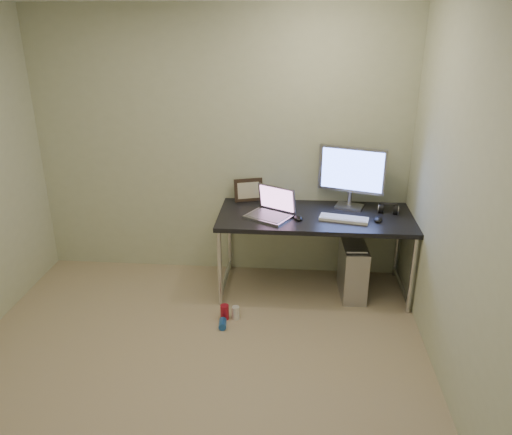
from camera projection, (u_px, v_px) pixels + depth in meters
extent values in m
plane|color=tan|center=(188.00, 383.00, 3.49)|extent=(3.50, 3.50, 0.00)
cube|color=beige|center=(220.00, 147.00, 4.64)|extent=(3.50, 0.02, 2.50)
cube|color=beige|center=(475.00, 227.00, 2.89)|extent=(0.02, 3.50, 2.50)
cube|color=black|center=(315.00, 217.00, 4.42)|extent=(1.71, 0.75, 0.04)
cylinder|color=silver|center=(220.00, 269.00, 4.31)|extent=(0.04, 0.04, 0.71)
cylinder|color=silver|center=(230.00, 237.00, 4.93)|extent=(0.04, 0.04, 0.71)
cylinder|color=silver|center=(412.00, 276.00, 4.19)|extent=(0.04, 0.04, 0.71)
cylinder|color=silver|center=(398.00, 243.00, 4.81)|extent=(0.04, 0.04, 0.71)
cylinder|color=silver|center=(226.00, 278.00, 4.73)|extent=(0.04, 0.67, 0.04)
cylinder|color=silver|center=(401.00, 285.00, 4.60)|extent=(0.04, 0.67, 0.04)
cube|color=#A3A2A7|center=(353.00, 269.00, 4.53)|extent=(0.23, 0.49, 0.50)
cylinder|color=#A8A7AE|center=(357.00, 252.00, 4.24)|extent=(0.18, 0.03, 0.02)
cylinder|color=#A8A7AE|center=(353.00, 234.00, 4.61)|extent=(0.18, 0.03, 0.02)
cylinder|color=black|center=(345.00, 237.00, 4.82)|extent=(0.01, 0.16, 0.69)
cylinder|color=black|center=(354.00, 240.00, 4.80)|extent=(0.02, 0.11, 0.71)
cylinder|color=#AB1427|center=(225.00, 312.00, 4.21)|extent=(0.08, 0.08, 0.13)
cylinder|color=white|center=(236.00, 313.00, 4.21)|extent=(0.08, 0.08, 0.12)
cylinder|color=#1E55AA|center=(223.00, 324.00, 4.11)|extent=(0.07, 0.12, 0.06)
cube|color=#A8A7AE|center=(268.00, 217.00, 4.34)|extent=(0.45, 0.41, 0.02)
cube|color=slate|center=(268.00, 216.00, 4.34)|extent=(0.39, 0.35, 0.00)
cube|color=gray|center=(277.00, 198.00, 4.41)|extent=(0.35, 0.22, 0.24)
cube|color=#764A70|center=(277.00, 199.00, 4.40)|extent=(0.31, 0.20, 0.20)
cube|color=#A8A7AE|center=(349.00, 206.00, 4.59)|extent=(0.28, 0.24, 0.02)
cylinder|color=#A8A7AE|center=(350.00, 198.00, 4.58)|extent=(0.04, 0.04, 0.13)
cube|color=#A8A7AE|center=(352.00, 170.00, 4.46)|extent=(0.59, 0.22, 0.42)
cube|color=#5575FF|center=(352.00, 170.00, 4.44)|extent=(0.52, 0.17, 0.36)
cube|color=white|center=(344.00, 219.00, 4.29)|extent=(0.43, 0.22, 0.03)
ellipsoid|color=black|center=(378.00, 219.00, 4.28)|extent=(0.09, 0.13, 0.04)
ellipsoid|color=black|center=(298.00, 217.00, 4.31)|extent=(0.10, 0.13, 0.04)
cylinder|color=black|center=(381.00, 209.00, 4.46)|extent=(0.06, 0.11, 0.10)
cylinder|color=black|center=(395.00, 210.00, 4.45)|extent=(0.06, 0.11, 0.10)
cube|color=black|center=(389.00, 203.00, 4.44)|extent=(0.14, 0.04, 0.01)
cube|color=black|center=(249.00, 190.00, 4.71)|extent=(0.28, 0.16, 0.22)
cylinder|color=silver|center=(269.00, 198.00, 4.69)|extent=(0.01, 0.01, 0.10)
cylinder|color=white|center=(269.00, 191.00, 4.66)|extent=(0.05, 0.04, 0.04)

